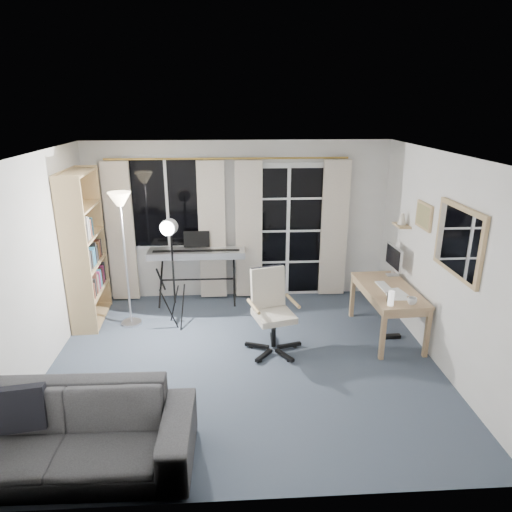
% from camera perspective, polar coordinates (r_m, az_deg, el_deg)
% --- Properties ---
extents(floor, '(4.50, 4.00, 0.02)m').
position_cam_1_polar(floor, '(5.56, -1.53, -13.05)').
color(floor, '#3C4857').
rests_on(floor, ground).
extents(window, '(1.20, 0.08, 1.40)m').
position_cam_1_polar(window, '(6.91, -11.02, 6.52)').
color(window, white).
rests_on(window, floor).
extents(french_door, '(1.32, 0.09, 2.11)m').
position_cam_1_polar(french_door, '(7.02, 3.97, 3.02)').
color(french_door, white).
rests_on(french_door, floor).
extents(curtains, '(3.60, 0.07, 2.13)m').
position_cam_1_polar(curtains, '(6.85, -3.31, 3.25)').
color(curtains, gold).
rests_on(curtains, floor).
extents(bookshelf, '(0.38, 0.99, 2.09)m').
position_cam_1_polar(bookshelf, '(6.56, -20.90, 0.39)').
color(bookshelf, tan).
rests_on(bookshelf, floor).
extents(torchiere_lamp, '(0.29, 0.29, 1.84)m').
position_cam_1_polar(torchiere_lamp, '(6.12, -16.45, 4.35)').
color(torchiere_lamp, '#B2B2B7').
rests_on(torchiere_lamp, floor).
extents(keyboard_piano, '(1.42, 0.69, 1.03)m').
position_cam_1_polar(keyboard_piano, '(6.78, -7.42, 0.20)').
color(keyboard_piano, black).
rests_on(keyboard_piano, floor).
extents(studio_light, '(0.33, 0.34, 1.55)m').
position_cam_1_polar(studio_light, '(5.93, -10.71, 1.96)').
color(studio_light, black).
rests_on(studio_light, floor).
extents(office_chair, '(0.71, 0.68, 1.02)m').
position_cam_1_polar(office_chair, '(5.56, 1.81, -5.88)').
color(office_chair, black).
rests_on(office_chair, floor).
extents(desk, '(0.67, 1.26, 0.66)m').
position_cam_1_polar(desk, '(6.10, 16.23, -4.59)').
color(desk, '#A17653').
rests_on(desk, floor).
extents(monitor, '(0.16, 0.48, 0.41)m').
position_cam_1_polar(monitor, '(6.45, 16.85, -0.24)').
color(monitor, silver).
rests_on(monitor, desk).
extents(desk_clutter, '(0.37, 0.76, 0.84)m').
position_cam_1_polar(desk_clutter, '(5.92, 16.38, -5.97)').
color(desk_clutter, white).
rests_on(desk_clutter, desk).
extents(mug, '(0.11, 0.09, 0.11)m').
position_cam_1_polar(mug, '(5.66, 18.95, -5.25)').
color(mug, silver).
rests_on(mug, desk).
extents(wall_mirror, '(0.04, 0.94, 0.74)m').
position_cam_1_polar(wall_mirror, '(5.16, 23.97, 1.72)').
color(wall_mirror, tan).
rests_on(wall_mirror, floor).
extents(framed_print, '(0.03, 0.42, 0.32)m').
position_cam_1_polar(framed_print, '(5.93, 20.26, 4.73)').
color(framed_print, tan).
rests_on(framed_print, floor).
extents(wall_shelf, '(0.16, 0.30, 0.18)m').
position_cam_1_polar(wall_shelf, '(6.40, 17.78, 4.17)').
color(wall_shelf, tan).
rests_on(wall_shelf, floor).
extents(sofa, '(2.19, 0.67, 0.85)m').
position_cam_1_polar(sofa, '(4.28, -23.60, -18.58)').
color(sofa, '#29292B').
rests_on(sofa, floor).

